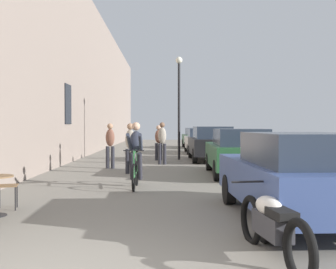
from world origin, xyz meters
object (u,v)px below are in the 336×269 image
at_px(pedestrian_mid, 110,143).
at_px(pedestrian_near, 130,145).
at_px(parked_car_third, 211,143).
at_px(street_lamp, 179,95).
at_px(parked_car_fifth, 196,138).
at_px(cyclist_on_bicycle, 136,157).
at_px(pedestrian_far, 162,141).
at_px(cafe_chair_mid_toward_street, 3,183).
at_px(parked_car_fourth, 201,140).
at_px(parked_car_second, 238,151).
at_px(parked_motorcycle, 272,225).
at_px(pedestrian_furthest, 159,141).
at_px(parked_car_nearest, 293,175).

bearing_deg(pedestrian_mid, pedestrian_near, -62.74).
bearing_deg(parked_car_third, street_lamp, 154.09).
xyz_separation_m(parked_car_third, parked_car_fifth, (0.19, 11.17, -0.06)).
bearing_deg(cyclist_on_bicycle, pedestrian_far, 83.93).
height_order(cafe_chair_mid_toward_street, parked_car_fourth, parked_car_fourth).
bearing_deg(street_lamp, parked_car_second, -75.34).
distance_m(cyclist_on_bicycle, pedestrian_mid, 4.98).
relative_size(cyclist_on_bicycle, parked_motorcycle, 0.82).
bearing_deg(street_lamp, pedestrian_mid, -124.36).
height_order(pedestrian_furthest, parked_car_second, pedestrian_furthest).
xyz_separation_m(parked_car_second, parked_car_third, (-0.22, 5.65, 0.03)).
relative_size(pedestrian_near, parked_car_third, 0.38).
xyz_separation_m(pedestrian_far, parked_car_second, (2.46, -3.90, -0.21)).
height_order(cafe_chair_mid_toward_street, parked_motorcycle, cafe_chair_mid_toward_street).
xyz_separation_m(street_lamp, parked_car_fifth, (1.64, 10.47, -2.35)).
bearing_deg(parked_car_second, pedestrian_mid, 152.49).
xyz_separation_m(cafe_chair_mid_toward_street, parked_motorcycle, (4.41, -2.98, -0.11)).
relative_size(cafe_chair_mid_toward_street, pedestrian_far, 0.50).
bearing_deg(parked_car_nearest, street_lamp, 96.50).
bearing_deg(pedestrian_near, pedestrian_far, 72.34).
xyz_separation_m(street_lamp, parked_car_fourth, (1.44, 4.52, -2.35)).
height_order(parked_car_second, parked_motorcycle, parked_car_second).
height_order(parked_car_fourth, parked_car_fifth, parked_car_fifth).
relative_size(pedestrian_near, parked_car_nearest, 0.40).
relative_size(street_lamp, parked_car_fourth, 1.19).
relative_size(street_lamp, parked_car_second, 1.13).
height_order(pedestrian_furthest, parked_car_nearest, pedestrian_furthest).
bearing_deg(street_lamp, parked_car_third, -25.91).
distance_m(street_lamp, parked_motorcycle, 14.92).
xyz_separation_m(pedestrian_near, parked_car_second, (3.52, -0.55, -0.17)).
relative_size(pedestrian_mid, parked_car_fifth, 0.41).
height_order(pedestrian_furthest, parked_car_fifth, pedestrian_furthest).
xyz_separation_m(parked_car_fourth, parked_car_fifth, (0.19, 5.95, 0.00)).
xyz_separation_m(cafe_chair_mid_toward_street, parked_car_fifth, (5.48, 22.16, 0.24)).
bearing_deg(parked_car_fourth, parked_motorcycle, -92.62).
relative_size(parked_car_nearest, parked_car_fourth, 1.04).
xyz_separation_m(cafe_chair_mid_toward_street, parked_car_second, (5.50, 5.34, 0.27)).
relative_size(pedestrian_far, parked_car_fourth, 0.43).
xyz_separation_m(cyclist_on_bicycle, parked_car_fourth, (2.92, 13.38, -0.05)).
bearing_deg(pedestrian_far, parked_car_nearest, -77.63).
height_order(cafe_chair_mid_toward_street, pedestrian_mid, pedestrian_mid).
xyz_separation_m(pedestrian_near, pedestrian_mid, (-0.90, 1.75, 0.00)).
relative_size(cafe_chair_mid_toward_street, parked_car_nearest, 0.21).
bearing_deg(pedestrian_far, cyclist_on_bicycle, -96.07).
bearing_deg(pedestrian_mid, parked_car_nearest, -64.00).
xyz_separation_m(pedestrian_near, parked_car_third, (3.31, 5.10, -0.14)).
xyz_separation_m(pedestrian_far, pedestrian_furthest, (-0.17, 2.06, -0.07)).
bearing_deg(parked_car_third, cyclist_on_bicycle, -109.72).
bearing_deg(parked_car_nearest, cafe_chair_mid_toward_street, 169.44).
distance_m(cafe_chair_mid_toward_street, parked_motorcycle, 5.32).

